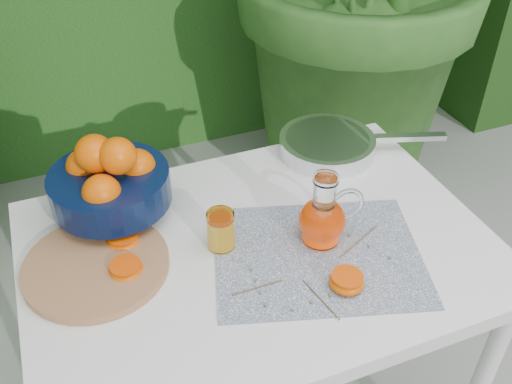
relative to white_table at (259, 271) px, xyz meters
name	(u,v)px	position (x,y,z in m)	size (l,w,h in m)	color
white_table	(259,271)	(0.00, 0.00, 0.00)	(1.00, 0.70, 0.75)	white
placemat	(318,255)	(0.10, -0.08, 0.08)	(0.43, 0.34, 0.00)	#0E214F
cutting_board	(96,266)	(-0.34, 0.06, 0.09)	(0.30, 0.30, 0.02)	olive
fruit_bowl	(110,180)	(-0.27, 0.22, 0.18)	(0.35, 0.35, 0.21)	black
juice_pitcher	(323,218)	(0.13, -0.04, 0.14)	(0.15, 0.11, 0.17)	white
juice_tumbler	(221,231)	(-0.08, 0.02, 0.13)	(0.06, 0.06, 0.09)	white
saute_pan	(328,144)	(0.30, 0.27, 0.11)	(0.46, 0.32, 0.05)	silver
orange_halves	(196,263)	(-0.15, -0.02, 0.10)	(0.49, 0.37, 0.03)	#E45B02
thyme_sprigs	(316,273)	(0.07, -0.13, 0.09)	(0.37, 0.25, 0.01)	brown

